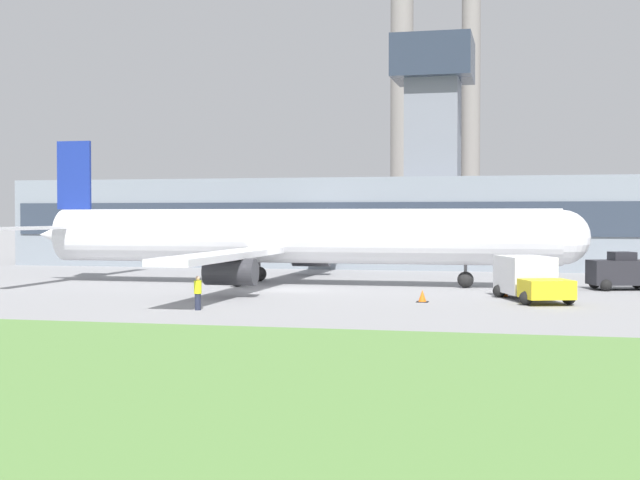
{
  "coord_description": "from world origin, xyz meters",
  "views": [
    {
      "loc": [
        14.04,
        -51.48,
        4.42
      ],
      "look_at": [
        1.23,
        3.75,
        2.89
      ],
      "focal_mm": 50.0,
      "sensor_mm": 36.0,
      "label": 1
    }
  ],
  "objects_px": {
    "airplane": "(290,237)",
    "pushback_tug": "(622,272)",
    "baggage_truck": "(529,279)",
    "ground_crew_person": "(198,293)"
  },
  "relations": [
    {
      "from": "airplane",
      "to": "ground_crew_person",
      "type": "bearing_deg",
      "value": -90.74
    },
    {
      "from": "baggage_truck",
      "to": "ground_crew_person",
      "type": "height_order",
      "value": "baggage_truck"
    },
    {
      "from": "baggage_truck",
      "to": "ground_crew_person",
      "type": "relative_size",
      "value": 4.05
    },
    {
      "from": "airplane",
      "to": "pushback_tug",
      "type": "xyz_separation_m",
      "value": [
        20.38,
        0.6,
        -2.02
      ]
    },
    {
      "from": "airplane",
      "to": "baggage_truck",
      "type": "height_order",
      "value": "airplane"
    },
    {
      "from": "pushback_tug",
      "to": "baggage_truck",
      "type": "bearing_deg",
      "value": -124.41
    },
    {
      "from": "pushback_tug",
      "to": "ground_crew_person",
      "type": "distance_m",
      "value": 26.43
    },
    {
      "from": "baggage_truck",
      "to": "ground_crew_person",
      "type": "xyz_separation_m",
      "value": [
        -15.17,
        -8.67,
        -0.31
      ]
    },
    {
      "from": "pushback_tug",
      "to": "baggage_truck",
      "type": "distance_m",
      "value": 9.59
    },
    {
      "from": "pushback_tug",
      "to": "baggage_truck",
      "type": "relative_size",
      "value": 0.64
    }
  ]
}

